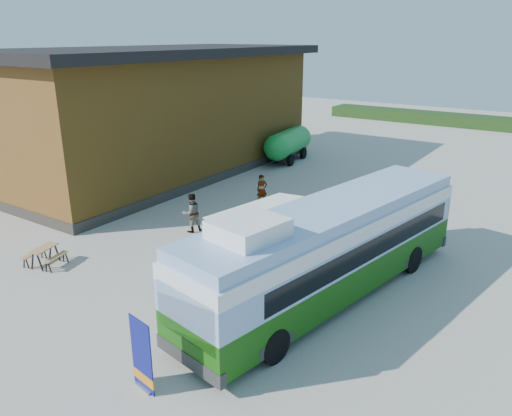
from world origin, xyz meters
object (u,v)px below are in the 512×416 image
Objects in this scene: picnic_table at (44,252)px; slurry_tanker at (288,143)px; banner at (142,361)px; person_b at (192,213)px; person_a at (262,190)px; bus at (330,247)px.

slurry_tanker is at bearing 77.86° from picnic_table.
person_b is (-5.84, 8.51, 0.07)m from banner.
slurry_tanker is (-3.61, 8.72, 0.46)m from person_a.
person_a is 0.89× the size of person_b.
slurry_tanker is (-0.81, 19.20, 0.70)m from picnic_table.
banner is at bearing 56.06° from person_b.
slurry_tanker is at bearing 134.91° from bus.
banner is 1.12× the size of person_b.
person_b reaches higher than person_a.
person_b is at bearing -149.80° from person_a.
person_b reaches higher than picnic_table.
bus is 6.29× the size of banner.
person_b is at bearing -84.41° from slurry_tanker.
slurry_tanker is (-3.12, 13.54, 0.36)m from person_b.
slurry_tanker reaches higher than picnic_table.
picnic_table is 19.23m from slurry_tanker.
banner is at bearing -93.41° from bus.
slurry_tanker is at bearing 122.40° from banner.
bus is at bearing 6.94° from picnic_table.
slurry_tanker reaches higher than person_a.
person_b is 0.30× the size of slurry_tanker.
person_a is at bearing -164.24° from person_b.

